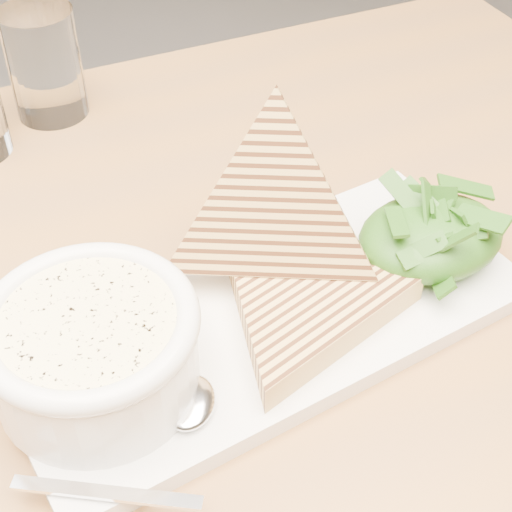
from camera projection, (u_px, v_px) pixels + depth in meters
name	position (u px, v px, depth m)	size (l,w,h in m)	color
table_top	(130.00, 345.00, 0.57)	(1.10, 0.73, 0.04)	brown
table_leg_br	(415.00, 255.00, 1.17)	(0.06, 0.06, 0.68)	brown
platter	(268.00, 319.00, 0.55)	(0.36, 0.16, 0.01)	white
soup_bowl	(95.00, 358.00, 0.48)	(0.13, 0.13, 0.05)	white
soup	(88.00, 324.00, 0.46)	(0.11, 0.11, 0.01)	#FCE8A2
bowl_rim	(87.00, 322.00, 0.46)	(0.13, 0.13, 0.01)	white
sandwich_flat	(304.00, 306.00, 0.53)	(0.17, 0.17, 0.02)	tan
sandwich_lean	(272.00, 213.00, 0.54)	(0.17, 0.17, 0.09)	tan
salad_base	(431.00, 237.00, 0.57)	(0.11, 0.09, 0.04)	#10370B
arugula_pile	(432.00, 231.00, 0.57)	(0.11, 0.10, 0.05)	#3A6E1D
spoon_bowl	(189.00, 402.00, 0.48)	(0.03, 0.04, 0.01)	silver
spoon_handle	(107.00, 493.00, 0.44)	(0.11, 0.01, 0.00)	silver
glass_far	(45.00, 64.00, 0.72)	(0.07, 0.07, 0.10)	white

